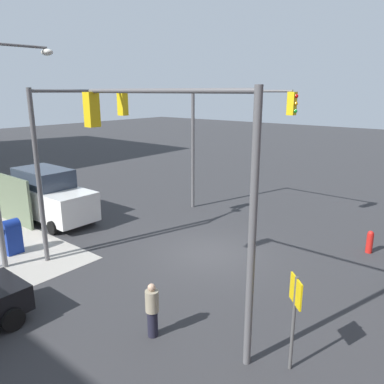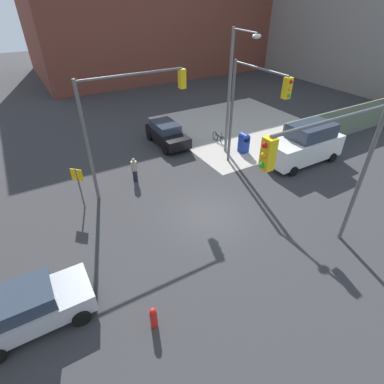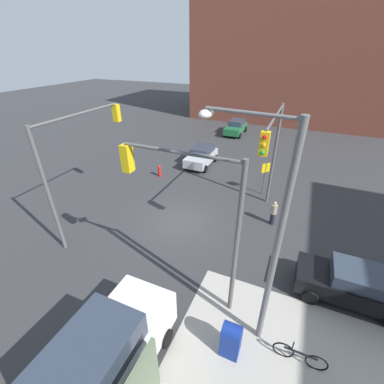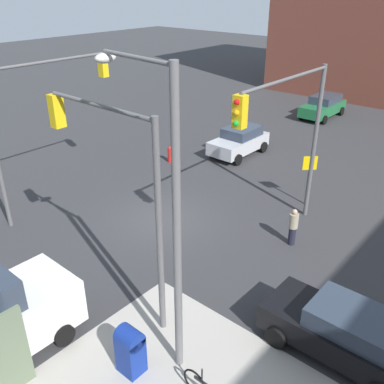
# 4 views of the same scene
# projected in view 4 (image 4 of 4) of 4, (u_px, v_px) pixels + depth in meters

# --- Properties ---
(ground_plane) EXTENTS (120.00, 120.00, 0.00)m
(ground_plane) POSITION_uv_depth(u_px,v_px,m) (161.00, 220.00, 18.55)
(ground_plane) COLOR #333335
(traffic_signal_nw_corner) EXTENTS (5.86, 0.36, 6.50)m
(traffic_signal_nw_corner) POSITION_uv_depth(u_px,v_px,m) (290.00, 125.00, 15.36)
(traffic_signal_nw_corner) COLOR #59595B
(traffic_signal_nw_corner) RESTS_ON ground
(traffic_signal_se_corner) EXTENTS (5.95, 0.36, 6.50)m
(traffic_signal_se_corner) POSITION_uv_depth(u_px,v_px,m) (42.00, 106.00, 17.60)
(traffic_signal_se_corner) COLOR #59595B
(traffic_signal_se_corner) RESTS_ON ground
(traffic_signal_ne_corner) EXTENTS (0.36, 4.53, 6.50)m
(traffic_signal_ne_corner) POSITION_uv_depth(u_px,v_px,m) (114.00, 172.00, 11.81)
(traffic_signal_ne_corner) COLOR #59595B
(traffic_signal_ne_corner) RESTS_ON ground
(street_lamp_corner) EXTENTS (0.64, 2.67, 8.00)m
(street_lamp_corner) POSITION_uv_depth(u_px,v_px,m) (166.00, 206.00, 9.78)
(street_lamp_corner) COLOR slate
(street_lamp_corner) RESTS_ON ground
(warning_sign_two_way) EXTENTS (0.48, 0.48, 2.40)m
(warning_sign_two_way) POSITION_uv_depth(u_px,v_px,m) (309.00, 172.00, 19.12)
(warning_sign_two_way) COLOR #4C4C4C
(warning_sign_two_way) RESTS_ON ground
(mailbox_blue) EXTENTS (0.56, 0.64, 1.43)m
(mailbox_blue) POSITION_uv_depth(u_px,v_px,m) (130.00, 349.00, 11.09)
(mailbox_blue) COLOR navy
(mailbox_blue) RESTS_ON ground
(fire_hydrant) EXTENTS (0.26, 0.26, 0.94)m
(fire_hydrant) POSITION_uv_depth(u_px,v_px,m) (170.00, 154.00, 24.17)
(fire_hydrant) COLOR red
(fire_hydrant) RESTS_ON ground
(sedan_black) EXTENTS (2.02, 4.23, 1.62)m
(sedan_black) POSITION_uv_depth(u_px,v_px,m) (344.00, 331.00, 11.53)
(sedan_black) COLOR black
(sedan_black) RESTS_ON ground
(coupe_green) EXTENTS (4.35, 2.02, 1.62)m
(coupe_green) POSITION_uv_depth(u_px,v_px,m) (323.00, 106.00, 31.92)
(coupe_green) COLOR #1E6638
(coupe_green) RESTS_ON ground
(sedan_silver) EXTENTS (3.90, 2.02, 1.62)m
(sedan_silver) POSITION_uv_depth(u_px,v_px,m) (239.00, 141.00, 25.09)
(sedan_silver) COLOR #B7BABF
(sedan_silver) RESTS_ON ground
(pedestrian_crossing) EXTENTS (0.36, 0.36, 1.54)m
(pedestrian_crossing) POSITION_uv_depth(u_px,v_px,m) (293.00, 226.00, 16.51)
(pedestrian_crossing) COLOR #9E937A
(pedestrian_crossing) RESTS_ON ground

